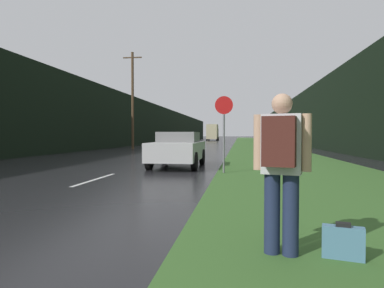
% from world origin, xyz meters
% --- Properties ---
extents(grass_verge, '(6.00, 240.00, 0.02)m').
position_xyz_m(grass_verge, '(6.52, 40.00, 0.01)').
color(grass_verge, '#386028').
rests_on(grass_verge, ground_plane).
extents(lane_stripe_b, '(0.12, 3.00, 0.01)m').
position_xyz_m(lane_stripe_b, '(0.00, 8.24, 0.00)').
color(lane_stripe_b, silver).
rests_on(lane_stripe_b, ground_plane).
extents(lane_stripe_c, '(0.12, 3.00, 0.01)m').
position_xyz_m(lane_stripe_c, '(0.00, 15.24, 0.00)').
color(lane_stripe_c, silver).
rests_on(lane_stripe_c, ground_plane).
extents(lane_stripe_d, '(0.12, 3.00, 0.01)m').
position_xyz_m(lane_stripe_d, '(0.00, 22.24, 0.00)').
color(lane_stripe_d, silver).
rests_on(lane_stripe_d, ground_plane).
extents(treeline_far_side, '(2.00, 140.00, 6.07)m').
position_xyz_m(treeline_far_side, '(-9.52, 50.00, 3.04)').
color(treeline_far_side, black).
rests_on(treeline_far_side, ground_plane).
extents(treeline_near_side, '(2.00, 140.00, 6.34)m').
position_xyz_m(treeline_near_side, '(12.52, 50.00, 3.17)').
color(treeline_near_side, black).
rests_on(treeline_near_side, ground_plane).
extents(utility_pole_far, '(1.80, 0.24, 9.10)m').
position_xyz_m(utility_pole_far, '(-5.67, 29.65, 4.68)').
color(utility_pole_far, '#4C3823').
rests_on(utility_pole_far, ground_plane).
extents(stop_sign, '(0.63, 0.07, 2.70)m').
position_xyz_m(stop_sign, '(3.77, 10.43, 1.62)').
color(stop_sign, slate).
rests_on(stop_sign, ground_plane).
extents(hitchhiker_with_backpack, '(0.61, 0.50, 1.80)m').
position_xyz_m(hitchhiker_with_backpack, '(4.76, 2.30, 1.03)').
color(hitchhiker_with_backpack, '#1E2847').
rests_on(hitchhiker_with_backpack, ground_plane).
extents(suitcase, '(0.44, 0.24, 0.41)m').
position_xyz_m(suitcase, '(5.41, 2.28, 0.19)').
color(suitcase, teal).
rests_on(suitcase, ground_plane).
extents(car_passing_near, '(1.95, 4.34, 1.47)m').
position_xyz_m(car_passing_near, '(1.76, 12.57, 0.76)').
color(car_passing_near, '#BCBCBC').
rests_on(car_passing_near, ground_plane).
extents(delivery_truck, '(2.50, 7.59, 3.69)m').
position_xyz_m(delivery_truck, '(-1.76, 76.78, 1.93)').
color(delivery_truck, '#6E684F').
rests_on(delivery_truck, ground_plane).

